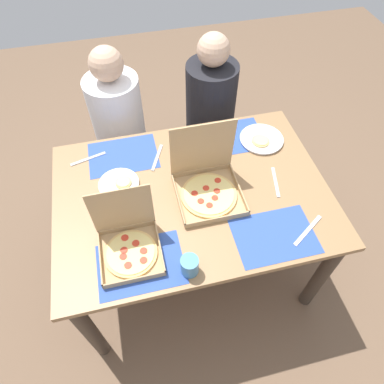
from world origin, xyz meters
name	(u,v)px	position (x,y,z in m)	size (l,w,h in m)	color
ground_plane	(192,260)	(0.00, 0.00, 0.00)	(6.00, 6.00, 0.00)	brown
dining_table	(192,205)	(0.00, 0.00, 0.62)	(1.33, 0.95, 0.73)	#3F3328
placemat_near_left	(141,264)	(-0.30, -0.32, 0.73)	(0.36, 0.26, 0.00)	#2D4C9E
placemat_near_right	(274,236)	(0.30, -0.32, 0.73)	(0.36, 0.26, 0.00)	#2D4C9E
placemat_far_left	(123,155)	(-0.30, 0.32, 0.73)	(0.36, 0.26, 0.00)	#2D4C9E
placemat_far_right	(231,137)	(0.30, 0.32, 0.73)	(0.36, 0.26, 0.00)	#2D4C9E
pizza_box_center	(207,185)	(0.07, -0.01, 0.78)	(0.31, 0.31, 0.34)	tan
pizza_box_corner_right	(129,244)	(-0.33, -0.24, 0.78)	(0.26, 0.26, 0.29)	tan
plate_far_right	(261,139)	(0.45, 0.26, 0.74)	(0.24, 0.24, 0.03)	white
plate_near_right	(119,184)	(-0.34, 0.13, 0.74)	(0.20, 0.20, 0.03)	white
cup_clear_right	(190,266)	(-0.11, -0.40, 0.77)	(0.08, 0.08, 0.09)	teal
cup_spare	(207,142)	(0.15, 0.28, 0.77)	(0.07, 0.07, 0.09)	silver
fork_by_far_right	(88,159)	(-0.48, 0.34, 0.73)	(0.19, 0.02, 0.01)	#B7B7BC
fork_by_near_left	(276,182)	(0.42, -0.04, 0.73)	(0.19, 0.02, 0.01)	#B7B7BC
fork_by_near_right	(157,157)	(-0.13, 0.27, 0.73)	(0.19, 0.02, 0.01)	#B7B7BC
knife_by_far_left	(308,230)	(0.45, -0.33, 0.73)	(0.21, 0.02, 0.01)	#B7B7BC
diner_left_seat	(122,136)	(-0.30, 0.73, 0.50)	(0.32, 0.32, 1.12)	white
diner_right_seat	(210,122)	(0.30, 0.73, 0.50)	(0.32, 0.32, 1.12)	black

